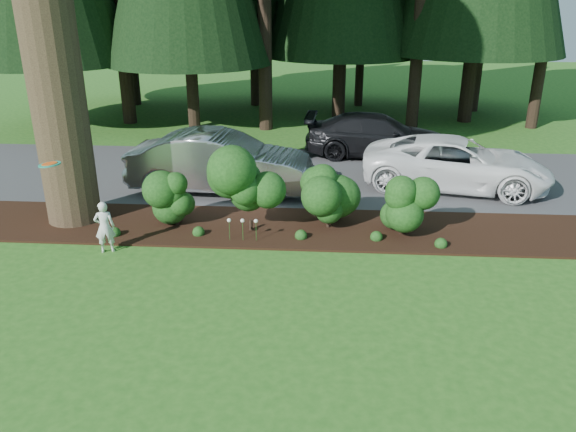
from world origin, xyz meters
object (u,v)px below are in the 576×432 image
object	(u,v)px
car_white_suv	(456,163)
frisbee	(50,164)
child	(105,227)
car_silver_wagon	(221,162)
car_dark_suv	(378,135)

from	to	relation	value
car_white_suv	frisbee	xyz separation A→B (m)	(-9.44, -4.65, 1.14)
child	frisbee	size ratio (longest dim) A/B	2.52
car_silver_wagon	frisbee	world-z (taller)	frisbee
car_silver_wagon	car_white_suv	distance (m)	6.61
frisbee	car_white_suv	bearing A→B (deg)	26.25
car_dark_suv	child	xyz separation A→B (m)	(-6.39, -8.10, -0.17)
frisbee	car_dark_suv	bearing A→B (deg)	46.58
car_dark_suv	car_white_suv	bearing A→B (deg)	-145.96
car_silver_wagon	car_white_suv	size ratio (longest dim) A/B	0.98
car_silver_wagon	frisbee	xyz separation A→B (m)	(-2.87, -3.88, 1.02)
child	frisbee	world-z (taller)	frisbee
car_white_suv	frisbee	bearing A→B (deg)	127.71
car_silver_wagon	frisbee	bearing A→B (deg)	146.48
car_dark_suv	frisbee	xyz separation A→B (m)	(-7.48, -7.90, 1.14)
car_dark_suv	child	world-z (taller)	car_dark_suv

